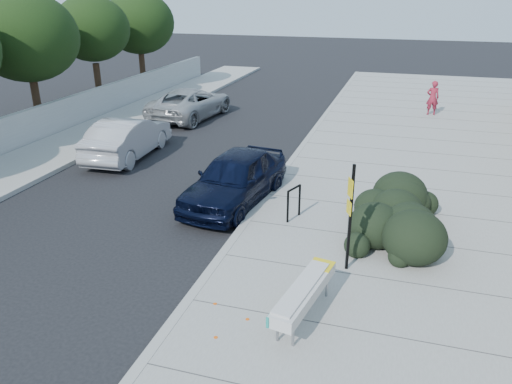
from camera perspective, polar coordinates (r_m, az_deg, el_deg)
ground at (r=12.46m, az=-3.91°, el=-7.69°), size 120.00×120.00×0.00m
sidewalk_near at (r=16.34m, az=21.43°, el=-1.40°), size 11.20×50.00×0.15m
sidewalk_far at (r=21.09m, az=-23.76°, el=3.44°), size 3.00×50.00×0.15m
curb_near at (r=16.72m, az=2.09°, el=0.78°), size 0.22×50.00×0.17m
curb_far at (r=20.16m, az=-20.48°, el=3.16°), size 0.22×50.00×0.17m
tree_far_d at (r=25.24m, az=-24.80°, el=15.76°), size 4.60×4.60×6.16m
tree_far_e at (r=29.20m, az=-18.26°, el=17.27°), size 4.00×4.00×5.90m
tree_far_f at (r=33.44m, az=-13.27°, el=18.28°), size 4.40×4.40×6.07m
bench at (r=9.96m, az=5.54°, el=-11.37°), size 0.91×2.40×0.71m
bike_rack at (r=13.97m, az=4.35°, el=-0.90°), size 0.27×0.62×0.96m
sign_post at (r=11.28m, az=10.69°, el=-2.22°), size 0.16×0.28×2.57m
hedge at (r=13.66m, az=15.78°, el=-1.77°), size 3.09×4.11×1.38m
sedan_navy at (r=15.30m, az=-2.42°, el=1.59°), size 2.51×4.96×1.62m
wagon_silver at (r=20.26m, az=-14.44°, el=6.04°), size 1.91×4.84×1.57m
suv_silver at (r=26.06m, az=-7.48°, el=10.05°), size 3.05×5.71×1.52m
pedestrian at (r=27.38m, az=19.54°, el=10.11°), size 0.70×0.53×1.73m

